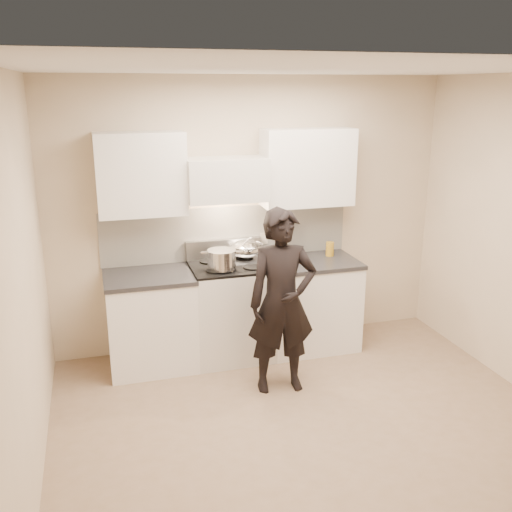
{
  "coord_description": "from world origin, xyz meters",
  "views": [
    {
      "loc": [
        -1.51,
        -3.65,
        2.58
      ],
      "look_at": [
        -0.15,
        1.05,
        1.13
      ],
      "focal_mm": 40.0,
      "sensor_mm": 36.0,
      "label": 1
    }
  ],
  "objects_px": {
    "wok": "(246,249)",
    "person": "(282,302)",
    "stove": "(231,310)",
    "counter_right": "(310,303)",
    "utensil_crock": "(282,245)"
  },
  "relations": [
    {
      "from": "wok",
      "to": "person",
      "type": "height_order",
      "value": "person"
    },
    {
      "from": "stove",
      "to": "counter_right",
      "type": "xyz_separation_m",
      "value": [
        0.83,
        0.0,
        -0.01
      ]
    },
    {
      "from": "utensil_crock",
      "to": "person",
      "type": "bearing_deg",
      "value": -108.54
    },
    {
      "from": "counter_right",
      "to": "person",
      "type": "xyz_separation_m",
      "value": [
        -0.56,
        -0.75,
        0.35
      ]
    },
    {
      "from": "counter_right",
      "to": "utensil_crock",
      "type": "xyz_separation_m",
      "value": [
        -0.22,
        0.25,
        0.57
      ]
    },
    {
      "from": "person",
      "to": "stove",
      "type": "bearing_deg",
      "value": 114.71
    },
    {
      "from": "stove",
      "to": "counter_right",
      "type": "distance_m",
      "value": 0.83
    },
    {
      "from": "counter_right",
      "to": "person",
      "type": "distance_m",
      "value": 1.0
    },
    {
      "from": "counter_right",
      "to": "wok",
      "type": "relative_size",
      "value": 2.2
    },
    {
      "from": "wok",
      "to": "utensil_crock",
      "type": "xyz_separation_m",
      "value": [
        0.41,
        0.1,
        -0.02
      ]
    },
    {
      "from": "counter_right",
      "to": "wok",
      "type": "bearing_deg",
      "value": 167.17
    },
    {
      "from": "stove",
      "to": "utensil_crock",
      "type": "height_order",
      "value": "utensil_crock"
    },
    {
      "from": "utensil_crock",
      "to": "person",
      "type": "height_order",
      "value": "person"
    },
    {
      "from": "stove",
      "to": "utensil_crock",
      "type": "distance_m",
      "value": 0.86
    },
    {
      "from": "stove",
      "to": "wok",
      "type": "height_order",
      "value": "wok"
    }
  ]
}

